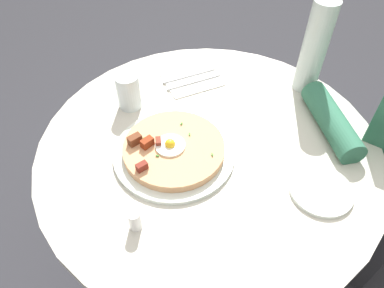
% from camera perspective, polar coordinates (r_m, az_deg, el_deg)
% --- Properties ---
extents(ground_plane, '(6.00, 6.00, 0.00)m').
position_cam_1_polar(ground_plane, '(1.61, 1.74, -18.56)').
color(ground_plane, '#2D2D33').
extents(dining_table, '(0.91, 0.91, 0.76)m').
position_cam_1_polar(dining_table, '(1.11, 2.41, -6.36)').
color(dining_table, beige).
rests_on(dining_table, ground_plane).
extents(person_seated, '(0.50, 0.46, 1.14)m').
position_cam_1_polar(person_seated, '(1.39, 28.06, -3.76)').
color(person_seated, '#2D2D33').
rests_on(person_seated, ground_plane).
extents(pizza_plate, '(0.31, 0.31, 0.01)m').
position_cam_1_polar(pizza_plate, '(0.94, -2.83, -1.39)').
color(pizza_plate, silver).
rests_on(pizza_plate, dining_table).
extents(breakfast_pizza, '(0.26, 0.26, 0.05)m').
position_cam_1_polar(breakfast_pizza, '(0.92, -3.02, -0.67)').
color(breakfast_pizza, tan).
rests_on(breakfast_pizza, pizza_plate).
extents(bread_plate, '(0.15, 0.15, 0.01)m').
position_cam_1_polar(bread_plate, '(0.92, 19.72, -6.96)').
color(bread_plate, silver).
rests_on(bread_plate, dining_table).
extents(napkin, '(0.22, 0.21, 0.00)m').
position_cam_1_polar(napkin, '(1.17, -0.06, 10.18)').
color(napkin, white).
rests_on(napkin, dining_table).
extents(fork, '(0.16, 0.10, 0.00)m').
position_cam_1_polar(fork, '(1.18, -0.42, 10.84)').
color(fork, silver).
rests_on(fork, napkin).
extents(knife, '(0.16, 0.10, 0.00)m').
position_cam_1_polar(knife, '(1.15, 0.31, 9.87)').
color(knife, silver).
rests_on(knife, napkin).
extents(water_glass, '(0.07, 0.07, 0.11)m').
position_cam_1_polar(water_glass, '(1.06, -10.08, 8.14)').
color(water_glass, silver).
rests_on(water_glass, dining_table).
extents(water_bottle, '(0.07, 0.07, 0.28)m').
position_cam_1_polar(water_bottle, '(1.12, 18.79, 14.21)').
color(water_bottle, silver).
rests_on(water_bottle, dining_table).
extents(salt_shaker, '(0.03, 0.03, 0.05)m').
position_cam_1_polar(salt_shaker, '(0.80, -8.98, -11.84)').
color(salt_shaker, white).
rests_on(salt_shaker, dining_table).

